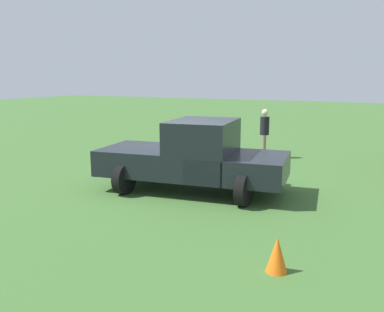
# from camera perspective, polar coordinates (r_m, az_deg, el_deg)

# --- Properties ---
(ground_plane) EXTENTS (80.00, 80.00, 0.00)m
(ground_plane) POSITION_cam_1_polar(r_m,az_deg,el_deg) (10.81, -0.72, -4.23)
(ground_plane) COLOR #3D662D
(pickup_truck) EXTENTS (2.74, 4.87, 1.81)m
(pickup_truck) POSITION_cam_1_polar(r_m,az_deg,el_deg) (10.13, 0.64, 0.13)
(pickup_truck) COLOR black
(pickup_truck) RESTS_ON ground_plane
(person_bystander) EXTENTS (0.39, 0.39, 1.74)m
(person_bystander) POSITION_cam_1_polar(r_m,az_deg,el_deg) (14.55, 10.10, 3.51)
(person_bystander) COLOR #7A6B51
(person_bystander) RESTS_ON ground_plane
(traffic_cone) EXTENTS (0.32, 0.32, 0.55)m
(traffic_cone) POSITION_cam_1_polar(r_m,az_deg,el_deg) (6.30, 11.81, -13.32)
(traffic_cone) COLOR orange
(traffic_cone) RESTS_ON ground_plane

